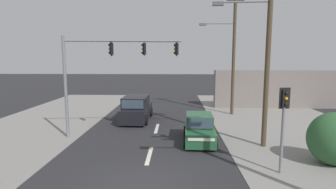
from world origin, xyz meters
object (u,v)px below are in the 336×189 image
Objects in this scene: pedestal_signal_right_kerb at (284,116)px; utility_pole_background_right at (232,48)px; hatchback_oncoming_near at (199,129)px; suv_crossing_left at (136,109)px; traffic_signal_mast at (106,64)px; utility_pole_midground_right at (266,41)px.

utility_pole_background_right is at bearing 88.50° from pedestal_signal_right_kerb.
utility_pole_background_right is 9.41m from hatchback_oncoming_near.
utility_pole_background_right is at bearing 17.86° from suv_crossing_left.
traffic_signal_mast reaches higher than suv_crossing_left.
suv_crossing_left is (1.09, 4.20, -3.47)m from traffic_signal_mast.
suv_crossing_left is (-7.60, 5.71, -4.71)m from utility_pole_midground_right.
pedestal_signal_right_kerb is at bearing -54.85° from hatchback_oncoming_near.
traffic_signal_mast is at bearing -104.55° from suv_crossing_left.
traffic_signal_mast is 9.92m from pedestal_signal_right_kerb.
suv_crossing_left is at bearing 75.45° from traffic_signal_mast.
traffic_signal_mast is 1.86× the size of hatchback_oncoming_near.
utility_pole_midground_right is 8.90m from traffic_signal_mast.
traffic_signal_mast is (-8.70, -6.65, -1.23)m from utility_pole_background_right.
utility_pole_midground_right is at bearing -9.88° from traffic_signal_mast.
utility_pole_midground_right is 2.28× the size of suv_crossing_left.
utility_pole_midground_right is at bearing 85.16° from pedestal_signal_right_kerb.
utility_pole_midground_right is 1.52× the size of traffic_signal_mast.
traffic_signal_mast is at bearing -142.60° from utility_pole_background_right.
utility_pole_background_right reaches higher than traffic_signal_mast.
traffic_signal_mast is 1.93× the size of pedestal_signal_right_kerb.
utility_pole_background_right reaches higher than pedestal_signal_right_kerb.
suv_crossing_left is (-7.31, 9.11, -1.53)m from pedestal_signal_right_kerb.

